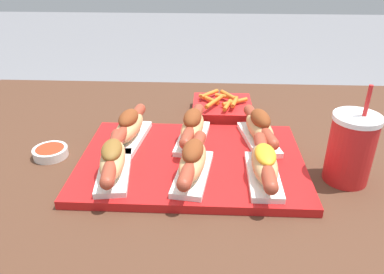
{
  "coord_description": "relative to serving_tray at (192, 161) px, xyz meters",
  "views": [
    {
      "loc": [
        -0.01,
        -0.79,
        1.14
      ],
      "look_at": [
        -0.05,
        -0.08,
        0.76
      ],
      "focal_mm": 35.0,
      "sensor_mm": 36.0,
      "label": 1
    }
  ],
  "objects": [
    {
      "name": "patio_table",
      "position": [
        0.05,
        0.1,
        -0.36
      ],
      "size": [
        1.48,
        0.85,
        0.71
      ],
      "color": "#4C2D1E",
      "rests_on": "ground_plane"
    },
    {
      "name": "hot_dog_0",
      "position": [
        -0.15,
        -0.07,
        0.04
      ],
      "size": [
        0.08,
        0.2,
        0.07
      ],
      "color": "white",
      "rests_on": "serving_tray"
    },
    {
      "name": "serving_tray",
      "position": [
        0.0,
        0.0,
        0.0
      ],
      "size": [
        0.48,
        0.33,
        0.02
      ],
      "color": "red",
      "rests_on": "patio_table"
    },
    {
      "name": "fries_basket",
      "position": [
        0.07,
        0.27,
        0.01
      ],
      "size": [
        0.16,
        0.16,
        0.06
      ],
      "color": "red",
      "rests_on": "patio_table"
    },
    {
      "name": "sauce_bowl",
      "position": [
        -0.32,
        0.02,
        0.0
      ],
      "size": [
        0.08,
        0.08,
        0.02
      ],
      "color": "white",
      "rests_on": "patio_table"
    },
    {
      "name": "hot_dog_1",
      "position": [
        0.01,
        -0.07,
        0.04
      ],
      "size": [
        0.08,
        0.2,
        0.07
      ],
      "color": "white",
      "rests_on": "serving_tray"
    },
    {
      "name": "hot_dog_5",
      "position": [
        0.15,
        0.08,
        0.04
      ],
      "size": [
        0.09,
        0.2,
        0.08
      ],
      "color": "white",
      "rests_on": "serving_tray"
    },
    {
      "name": "drink_cup",
      "position": [
        0.31,
        -0.04,
        0.06
      ],
      "size": [
        0.09,
        0.09,
        0.2
      ],
      "color": "red",
      "rests_on": "patio_table"
    },
    {
      "name": "hot_dog_3",
      "position": [
        -0.15,
        0.07,
        0.04
      ],
      "size": [
        0.08,
        0.2,
        0.07
      ],
      "color": "white",
      "rests_on": "serving_tray"
    },
    {
      "name": "hot_dog_4",
      "position": [
        -0.0,
        0.08,
        0.04
      ],
      "size": [
        0.08,
        0.2,
        0.08
      ],
      "color": "white",
      "rests_on": "serving_tray"
    },
    {
      "name": "hot_dog_2",
      "position": [
        0.14,
        -0.07,
        0.04
      ],
      "size": [
        0.06,
        0.21,
        0.07
      ],
      "color": "white",
      "rests_on": "serving_tray"
    }
  ]
}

